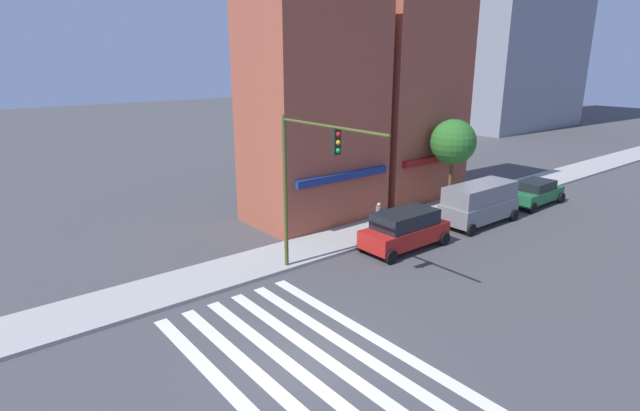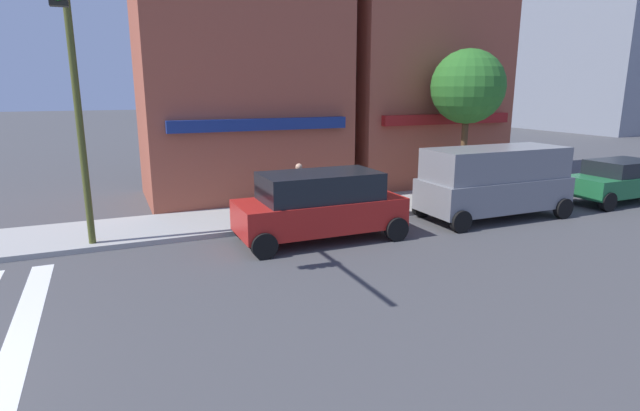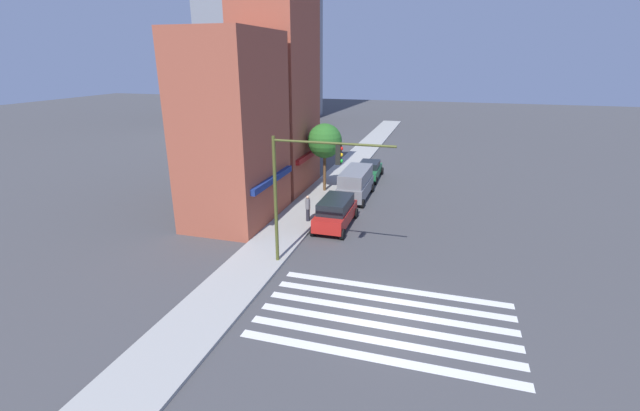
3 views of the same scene
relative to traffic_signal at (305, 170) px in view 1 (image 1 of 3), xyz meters
The scene contains 10 objects.
ground_plane 7.83m from the traffic_signal, 126.65° to the right, with size 200.00×200.00×0.00m, color #424244.
sidewalk_left 6.48m from the traffic_signal, 145.88° to the left, with size 120.00×3.00×0.15m.
crosswalk_stripes 7.83m from the traffic_signal, 126.65° to the right, with size 5.69×10.80×0.01m.
storefront_row 11.91m from the traffic_signal, 33.72° to the left, with size 15.05×5.30×15.05m.
traffic_signal is the anchor object (origin of this frame).
suv_red 7.03m from the traffic_signal, ahead, with size 4.71×2.12×1.94m.
van_grey 12.68m from the traffic_signal, ahead, with size 5.00×2.22×2.34m.
sedan_green 18.75m from the traffic_signal, ahead, with size 4.45×2.02×1.59m.
pedestrian_grey_coat 7.29m from the traffic_signal, 15.27° to the left, with size 0.32×0.32×1.77m.
street_tree 13.40m from the traffic_signal, 10.82° to the left, with size 2.75×2.75×5.50m.
Camera 1 is at (-8.19, -10.81, 9.11)m, focal length 28.00 mm.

